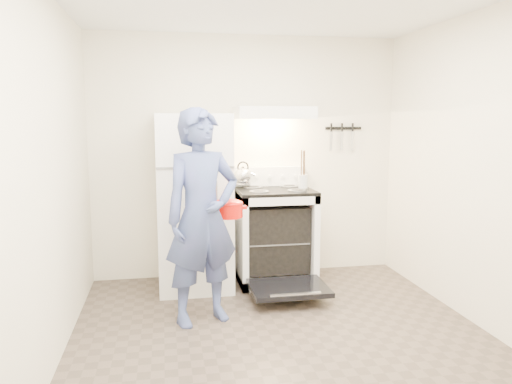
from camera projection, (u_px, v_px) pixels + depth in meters
floor at (287, 346)px, 3.66m from camera, size 3.60×3.60×0.00m
back_wall at (247, 157)px, 5.23m from camera, size 3.20×0.02×2.50m
refrigerator at (194, 202)px, 4.84m from camera, size 0.70×0.70×1.70m
stove_body at (275, 237)px, 5.07m from camera, size 0.76×0.65×0.92m
cooktop at (275, 191)px, 5.00m from camera, size 0.76×0.65×0.03m
backsplash at (269, 176)px, 5.26m from camera, size 0.76×0.07×0.20m
oven_door at (289, 288)px, 4.54m from camera, size 0.70×0.54×0.04m
oven_rack at (275, 239)px, 5.07m from camera, size 0.60×0.52×0.01m
range_hood at (274, 113)px, 4.96m from camera, size 0.76×0.50×0.12m
knife_strip at (343, 128)px, 5.36m from camera, size 0.40×0.02×0.03m
pizza_stone at (277, 238)px, 5.04m from camera, size 0.35×0.35×0.02m
tea_kettle at (243, 174)px, 5.13m from camera, size 0.22×0.18×0.27m
utensil_jar at (303, 181)px, 4.87m from camera, size 0.11×0.11×0.13m
person at (202, 217)px, 4.00m from camera, size 0.74×0.62×1.74m
dutch_oven at (228, 210)px, 4.24m from camera, size 0.33×0.26×0.22m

